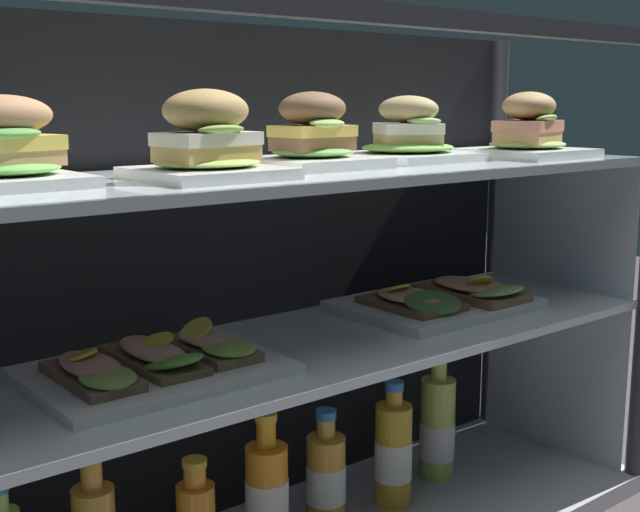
{
  "coord_description": "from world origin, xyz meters",
  "views": [
    {
      "loc": [
        -0.81,
        -1.0,
        0.77
      ],
      "look_at": [
        0.0,
        0.0,
        0.53
      ],
      "focal_mm": 46.56,
      "sensor_mm": 36.0,
      "label": 1
    }
  ],
  "objects_px": {
    "juice_bottle_near_post": "(393,454)",
    "juice_bottle_front_second": "(437,428)",
    "plated_roll_sandwich_center": "(313,139)",
    "plated_roll_sandwich_far_right": "(408,139)",
    "open_sandwich_tray_far_right": "(155,363)",
    "juice_bottle_back_right": "(267,496)",
    "plated_roll_sandwich_far_left": "(4,151)",
    "plated_roll_sandwich_near_left_corner": "(207,144)",
    "open_sandwich_tray_far_left": "(442,299)",
    "plated_roll_sandwich_near_right_corner": "(528,132)",
    "juice_bottle_back_left": "(326,479)"
  },
  "relations": [
    {
      "from": "juice_bottle_back_right",
      "to": "juice_bottle_front_second",
      "type": "distance_m",
      "value": 0.43
    },
    {
      "from": "plated_roll_sandwich_near_left_corner",
      "to": "juice_bottle_back_left",
      "type": "relative_size",
      "value": 0.88
    },
    {
      "from": "plated_roll_sandwich_far_left",
      "to": "open_sandwich_tray_far_left",
      "type": "distance_m",
      "value": 0.82
    },
    {
      "from": "plated_roll_sandwich_near_right_corner",
      "to": "plated_roll_sandwich_near_left_corner",
      "type": "bearing_deg",
      "value": 179.91
    },
    {
      "from": "plated_roll_sandwich_far_left",
      "to": "open_sandwich_tray_far_right",
      "type": "bearing_deg",
      "value": -6.02
    },
    {
      "from": "plated_roll_sandwich_near_left_corner",
      "to": "plated_roll_sandwich_far_right",
      "type": "height_order",
      "value": "plated_roll_sandwich_near_left_corner"
    },
    {
      "from": "juice_bottle_near_post",
      "to": "juice_bottle_front_second",
      "type": "bearing_deg",
      "value": 10.25
    },
    {
      "from": "plated_roll_sandwich_near_right_corner",
      "to": "juice_bottle_front_second",
      "type": "distance_m",
      "value": 0.59
    },
    {
      "from": "plated_roll_sandwich_far_right",
      "to": "plated_roll_sandwich_center",
      "type": "bearing_deg",
      "value": -175.26
    },
    {
      "from": "open_sandwich_tray_far_right",
      "to": "open_sandwich_tray_far_left",
      "type": "relative_size",
      "value": 1.0
    },
    {
      "from": "plated_roll_sandwich_center",
      "to": "plated_roll_sandwich_far_right",
      "type": "relative_size",
      "value": 0.9
    },
    {
      "from": "plated_roll_sandwich_near_right_corner",
      "to": "juice_bottle_back_left",
      "type": "distance_m",
      "value": 0.73
    },
    {
      "from": "open_sandwich_tray_far_right",
      "to": "open_sandwich_tray_far_left",
      "type": "bearing_deg",
      "value": 0.49
    },
    {
      "from": "plated_roll_sandwich_far_right",
      "to": "open_sandwich_tray_far_right",
      "type": "bearing_deg",
      "value": -175.9
    },
    {
      "from": "plated_roll_sandwich_near_left_corner",
      "to": "plated_roll_sandwich_far_right",
      "type": "relative_size",
      "value": 0.9
    },
    {
      "from": "juice_bottle_back_right",
      "to": "juice_bottle_near_post",
      "type": "xyz_separation_m",
      "value": [
        0.28,
        -0.0,
        -0.0
      ]
    },
    {
      "from": "plated_roll_sandwich_far_left",
      "to": "open_sandwich_tray_far_left",
      "type": "bearing_deg",
      "value": -1.04
    },
    {
      "from": "juice_bottle_back_left",
      "to": "plated_roll_sandwich_center",
      "type": "bearing_deg",
      "value": -156.88
    },
    {
      "from": "open_sandwich_tray_far_right",
      "to": "juice_bottle_back_right",
      "type": "relative_size",
      "value": 1.4
    },
    {
      "from": "plated_roll_sandwich_far_left",
      "to": "juice_bottle_front_second",
      "type": "xyz_separation_m",
      "value": [
        0.81,
        0.02,
        -0.57
      ]
    },
    {
      "from": "open_sandwich_tray_far_right",
      "to": "juice_bottle_front_second",
      "type": "distance_m",
      "value": 0.68
    },
    {
      "from": "open_sandwich_tray_far_right",
      "to": "plated_roll_sandwich_far_right",
      "type": "bearing_deg",
      "value": 4.1
    },
    {
      "from": "plated_roll_sandwich_far_left",
      "to": "plated_roll_sandwich_near_right_corner",
      "type": "xyz_separation_m",
      "value": [
        0.93,
        -0.06,
        0.0
      ]
    },
    {
      "from": "plated_roll_sandwich_near_left_corner",
      "to": "plated_roll_sandwich_center",
      "type": "distance_m",
      "value": 0.24
    },
    {
      "from": "plated_roll_sandwich_center",
      "to": "open_sandwich_tray_far_left",
      "type": "distance_m",
      "value": 0.42
    },
    {
      "from": "plated_roll_sandwich_far_right",
      "to": "juice_bottle_back_right",
      "type": "distance_m",
      "value": 0.65
    },
    {
      "from": "juice_bottle_front_second",
      "to": "plated_roll_sandwich_far_right",
      "type": "bearing_deg",
      "value": -176.41
    },
    {
      "from": "plated_roll_sandwich_far_left",
      "to": "juice_bottle_back_left",
      "type": "bearing_deg",
      "value": 1.92
    },
    {
      "from": "open_sandwich_tray_far_right",
      "to": "juice_bottle_front_second",
      "type": "xyz_separation_m",
      "value": [
        0.63,
        0.04,
        -0.27
      ]
    },
    {
      "from": "plated_roll_sandwich_far_right",
      "to": "juice_bottle_back_right",
      "type": "bearing_deg",
      "value": -176.81
    },
    {
      "from": "plated_roll_sandwich_far_left",
      "to": "plated_roll_sandwich_center",
      "type": "bearing_deg",
      "value": -0.05
    },
    {
      "from": "plated_roll_sandwich_far_right",
      "to": "juice_bottle_back_left",
      "type": "height_order",
      "value": "plated_roll_sandwich_far_right"
    },
    {
      "from": "plated_roll_sandwich_near_right_corner",
      "to": "open_sandwich_tray_far_left",
      "type": "relative_size",
      "value": 0.58
    },
    {
      "from": "plated_roll_sandwich_center",
      "to": "open_sandwich_tray_far_right",
      "type": "height_order",
      "value": "plated_roll_sandwich_center"
    },
    {
      "from": "plated_roll_sandwich_far_left",
      "to": "juice_bottle_back_right",
      "type": "relative_size",
      "value": 0.73
    },
    {
      "from": "plated_roll_sandwich_far_left",
      "to": "plated_roll_sandwich_near_left_corner",
      "type": "bearing_deg",
      "value": -13.83
    },
    {
      "from": "plated_roll_sandwich_center",
      "to": "juice_bottle_front_second",
      "type": "bearing_deg",
      "value": 4.38
    },
    {
      "from": "plated_roll_sandwich_far_left",
      "to": "plated_roll_sandwich_near_left_corner",
      "type": "distance_m",
      "value": 0.26
    },
    {
      "from": "plated_roll_sandwich_near_left_corner",
      "to": "plated_roll_sandwich_center",
      "type": "height_order",
      "value": "plated_roll_sandwich_near_left_corner"
    },
    {
      "from": "plated_roll_sandwich_near_left_corner",
      "to": "juice_bottle_near_post",
      "type": "height_order",
      "value": "plated_roll_sandwich_near_left_corner"
    },
    {
      "from": "juice_bottle_back_right",
      "to": "juice_bottle_front_second",
      "type": "bearing_deg",
      "value": 3.29
    },
    {
      "from": "juice_bottle_back_right",
      "to": "open_sandwich_tray_far_right",
      "type": "bearing_deg",
      "value": -174.42
    },
    {
      "from": "plated_roll_sandwich_near_left_corner",
      "to": "plated_roll_sandwich_center",
      "type": "relative_size",
      "value": 0.99
    },
    {
      "from": "open_sandwich_tray_far_right",
      "to": "juice_bottle_near_post",
      "type": "height_order",
      "value": "open_sandwich_tray_far_right"
    },
    {
      "from": "plated_roll_sandwich_near_left_corner",
      "to": "juice_bottle_back_right",
      "type": "bearing_deg",
      "value": 24.85
    },
    {
      "from": "open_sandwich_tray_far_right",
      "to": "juice_bottle_near_post",
      "type": "relative_size",
      "value": 1.45
    },
    {
      "from": "juice_bottle_near_post",
      "to": "juice_bottle_front_second",
      "type": "xyz_separation_m",
      "value": [
        0.14,
        0.03,
        0.0
      ]
    },
    {
      "from": "plated_roll_sandwich_center",
      "to": "juice_bottle_back_right",
      "type": "distance_m",
      "value": 0.58
    },
    {
      "from": "plated_roll_sandwich_near_right_corner",
      "to": "juice_bottle_back_left",
      "type": "height_order",
      "value": "plated_roll_sandwich_near_right_corner"
    },
    {
      "from": "plated_roll_sandwich_center",
      "to": "plated_roll_sandwich_far_right",
      "type": "bearing_deg",
      "value": 4.74
    }
  ]
}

